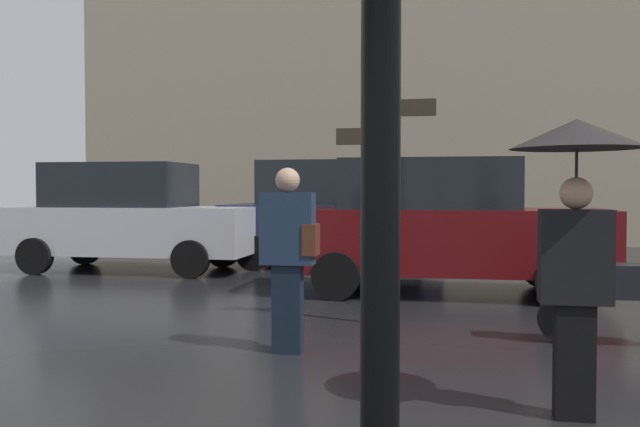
{
  "coord_description": "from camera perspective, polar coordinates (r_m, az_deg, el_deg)",
  "views": [
    {
      "loc": [
        0.58,
        -2.34,
        1.47
      ],
      "look_at": [
        -0.53,
        3.64,
        1.26
      ],
      "focal_mm": 38.61,
      "sensor_mm": 36.0,
      "label": 1
    }
  ],
  "objects": [
    {
      "name": "pedestrian_with_umbrella",
      "position": [
        4.66,
        20.47,
        1.51
      ],
      "size": [
        0.84,
        0.84,
        1.92
      ],
      "rotation": [
        0.0,
        0.0,
        4.65
      ],
      "color": "black",
      "rests_on": "ground"
    },
    {
      "name": "pedestrian_with_bag",
      "position": [
        6.19,
        -2.57,
        -2.9
      ],
      "size": [
        0.51,
        0.24,
        1.67
      ],
      "rotation": [
        0.0,
        0.0,
        4.54
      ],
      "color": "black",
      "rests_on": "ground"
    },
    {
      "name": "parked_scooter",
      "position": [
        7.1,
        23.14,
        -5.58
      ],
      "size": [
        1.47,
        0.32,
        1.23
      ],
      "rotation": [
        0.0,
        0.0,
        -0.32
      ],
      "color": "black",
      "rests_on": "ground"
    },
    {
      "name": "parked_car_left",
      "position": [
        9.9,
        10.0,
        -0.96
      ],
      "size": [
        4.4,
        1.95,
        1.9
      ],
      "rotation": [
        0.0,
        0.0,
        -0.11
      ],
      "color": "#590C0F",
      "rests_on": "ground"
    },
    {
      "name": "parked_car_right",
      "position": [
        13.18,
        0.93,
        -0.02
      ],
      "size": [
        4.14,
        2.05,
        2.02
      ],
      "rotation": [
        0.0,
        0.0,
        3.24
      ],
      "color": "#1E234C",
      "rests_on": "ground"
    },
    {
      "name": "parked_car_distant",
      "position": [
        12.96,
        -15.53,
        -0.26
      ],
      "size": [
        4.39,
        1.87,
        1.95
      ],
      "rotation": [
        0.0,
        0.0,
        -0.22
      ],
      "color": "silver",
      "rests_on": "ground"
    },
    {
      "name": "street_signpost",
      "position": [
        7.5,
        5.34,
        2.88
      ],
      "size": [
        1.08,
        0.08,
        2.6
      ],
      "color": "black",
      "rests_on": "ground"
    }
  ]
}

